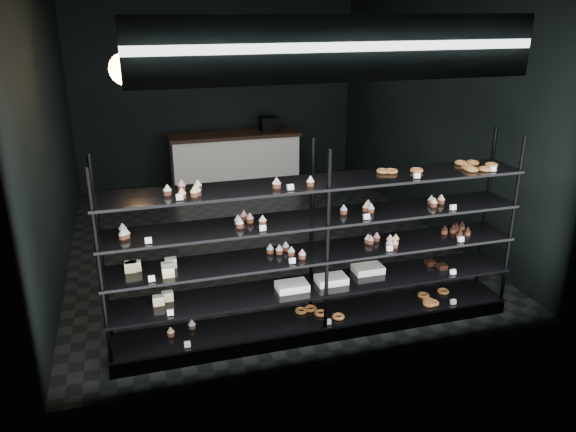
{
  "coord_description": "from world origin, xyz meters",
  "views": [
    {
      "loc": [
        -1.67,
        -7.05,
        3.05
      ],
      "look_at": [
        -0.14,
        -1.9,
        1.04
      ],
      "focal_mm": 35.0,
      "sensor_mm": 36.0,
      "label": 1
    }
  ],
  "objects": [
    {
      "name": "room",
      "position": [
        0.0,
        0.0,
        1.6
      ],
      "size": [
        5.01,
        6.01,
        3.2
      ],
      "color": "black",
      "rests_on": "ground"
    },
    {
      "name": "pendant_lamp",
      "position": [
        -1.59,
        -0.91,
        2.45
      ],
      "size": [
        0.33,
        0.33,
        0.89
      ],
      "color": "black",
      "rests_on": "room"
    },
    {
      "name": "signage",
      "position": [
        0.0,
        -2.93,
        2.75
      ],
      "size": [
        3.3,
        0.05,
        0.5
      ],
      "color": "#0C0E3E",
      "rests_on": "room"
    },
    {
      "name": "service_counter",
      "position": [
        0.19,
        2.5,
        0.5
      ],
      "size": [
        2.29,
        0.65,
        1.23
      ],
      "color": "white",
      "rests_on": "room"
    },
    {
      "name": "display_shelf",
      "position": [
        -0.02,
        -2.45,
        0.63
      ],
      "size": [
        4.0,
        0.5,
        1.91
      ],
      "color": "black",
      "rests_on": "room"
    }
  ]
}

